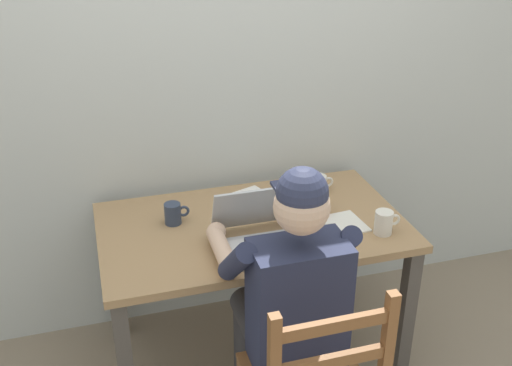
# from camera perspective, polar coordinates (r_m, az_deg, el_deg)

# --- Properties ---
(ground_plane) EXTENTS (8.00, 8.00, 0.00)m
(ground_plane) POSITION_cam_1_polar(r_m,az_deg,el_deg) (3.08, -0.31, -15.72)
(ground_plane) COLOR gray
(back_wall) EXTENTS (6.00, 0.04, 2.60)m
(back_wall) POSITION_cam_1_polar(r_m,az_deg,el_deg) (2.84, -3.02, 10.74)
(back_wall) COLOR beige
(back_wall) RESTS_ON ground
(desk) EXTENTS (1.32, 0.77, 0.73)m
(desk) POSITION_cam_1_polar(r_m,az_deg,el_deg) (2.69, -0.34, -5.63)
(desk) COLOR #9E7A51
(desk) RESTS_ON ground
(seated_person) EXTENTS (0.50, 0.60, 1.25)m
(seated_person) POSITION_cam_1_polar(r_m,az_deg,el_deg) (2.30, 3.04, -10.27)
(seated_person) COLOR #232842
(seated_person) RESTS_ON ground
(laptop) EXTENTS (0.33, 0.32, 0.22)m
(laptop) POSITION_cam_1_polar(r_m,az_deg,el_deg) (2.48, 0.17, -4.68)
(laptop) COLOR #ADAFB2
(laptop) RESTS_ON desk
(computer_mouse) EXTENTS (0.06, 0.10, 0.03)m
(computer_mouse) POSITION_cam_1_polar(r_m,az_deg,el_deg) (2.55, 6.36, -4.74)
(computer_mouse) COLOR black
(computer_mouse) RESTS_ON desk
(coffee_mug_white) EXTENTS (0.12, 0.08, 0.09)m
(coffee_mug_white) POSITION_cam_1_polar(r_m,az_deg,el_deg) (2.90, 5.88, -0.11)
(coffee_mug_white) COLOR silver
(coffee_mug_white) RESTS_ON desk
(coffee_mug_dark) EXTENTS (0.11, 0.07, 0.09)m
(coffee_mug_dark) POSITION_cam_1_polar(r_m,az_deg,el_deg) (2.65, -7.77, -2.86)
(coffee_mug_dark) COLOR #2D384C
(coffee_mug_dark) RESTS_ON desk
(coffee_mug_spare) EXTENTS (0.11, 0.08, 0.10)m
(coffee_mug_spare) POSITION_cam_1_polar(r_m,az_deg,el_deg) (2.60, 11.95, -3.65)
(coffee_mug_spare) COLOR silver
(coffee_mug_spare) RESTS_ON desk
(book_stack_main) EXTENTS (0.21, 0.15, 0.09)m
(book_stack_main) POSITION_cam_1_polar(r_m,az_deg,el_deg) (2.70, 4.37, -2.08)
(book_stack_main) COLOR #BC332D
(book_stack_main) RESTS_ON desk
(paper_pile_near_laptop) EXTENTS (0.20, 0.21, 0.01)m
(paper_pile_near_laptop) POSITION_cam_1_polar(r_m,az_deg,el_deg) (2.66, 8.12, -3.85)
(paper_pile_near_laptop) COLOR silver
(paper_pile_near_laptop) RESTS_ON desk
(paper_pile_back_corner) EXTENTS (0.25, 0.24, 0.01)m
(paper_pile_back_corner) POSITION_cam_1_polar(r_m,az_deg,el_deg) (2.84, -0.65, -1.47)
(paper_pile_back_corner) COLOR white
(paper_pile_back_corner) RESTS_ON desk
(landscape_photo_print) EXTENTS (0.15, 0.12, 0.00)m
(landscape_photo_print) POSITION_cam_1_polar(r_m,az_deg,el_deg) (2.71, -2.11, -2.98)
(landscape_photo_print) COLOR teal
(landscape_photo_print) RESTS_ON desk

